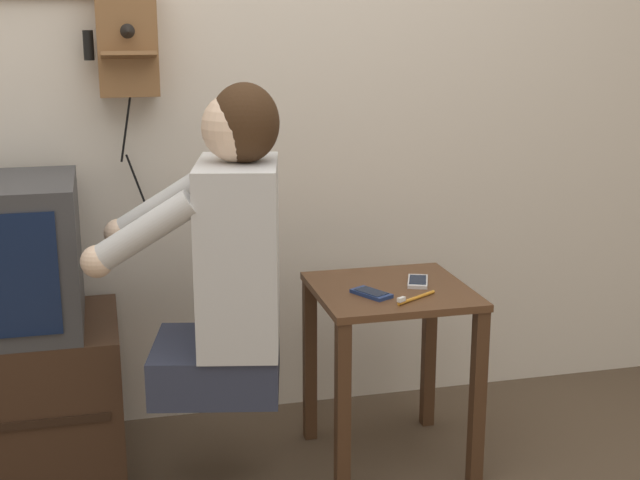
{
  "coord_description": "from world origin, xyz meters",
  "views": [
    {
      "loc": [
        -0.35,
        -1.91,
        1.39
      ],
      "look_at": [
        0.24,
        0.49,
        0.75
      ],
      "focal_mm": 50.0,
      "sensor_mm": 36.0,
      "label": 1
    }
  ],
  "objects_px": {
    "wall_phone_antique": "(126,38)",
    "cell_phone_held": "(371,293)",
    "cell_phone_spare": "(418,281)",
    "toothbrush": "(414,298)",
    "person": "(228,253)"
  },
  "relations": [
    {
      "from": "wall_phone_antique",
      "to": "cell_phone_spare",
      "type": "xyz_separation_m",
      "value": [
        0.83,
        -0.4,
        -0.73
      ]
    },
    {
      "from": "toothbrush",
      "to": "cell_phone_spare",
      "type": "bearing_deg",
      "value": -55.12
    },
    {
      "from": "person",
      "to": "cell_phone_spare",
      "type": "bearing_deg",
      "value": -71.19
    },
    {
      "from": "person",
      "to": "cell_phone_held",
      "type": "xyz_separation_m",
      "value": [
        0.42,
        -0.01,
        -0.15
      ]
    },
    {
      "from": "person",
      "to": "cell_phone_spare",
      "type": "distance_m",
      "value": 0.62
    },
    {
      "from": "person",
      "to": "wall_phone_antique",
      "type": "relative_size",
      "value": 1.16
    },
    {
      "from": "wall_phone_antique",
      "to": "person",
      "type": "bearing_deg",
      "value": -63.36
    },
    {
      "from": "cell_phone_spare",
      "to": "toothbrush",
      "type": "xyz_separation_m",
      "value": [
        -0.07,
        -0.15,
        0.0
      ]
    },
    {
      "from": "cell_phone_held",
      "to": "cell_phone_spare",
      "type": "xyz_separation_m",
      "value": [
        0.17,
        0.08,
        0.0
      ]
    },
    {
      "from": "person",
      "to": "cell_phone_spare",
      "type": "relative_size",
      "value": 6.43
    },
    {
      "from": "cell_phone_held",
      "to": "wall_phone_antique",
      "type": "bearing_deg",
      "value": 115.42
    },
    {
      "from": "wall_phone_antique",
      "to": "toothbrush",
      "type": "height_order",
      "value": "wall_phone_antique"
    },
    {
      "from": "wall_phone_antique",
      "to": "cell_phone_held",
      "type": "height_order",
      "value": "wall_phone_antique"
    },
    {
      "from": "person",
      "to": "wall_phone_antique",
      "type": "height_order",
      "value": "wall_phone_antique"
    },
    {
      "from": "cell_phone_spare",
      "to": "toothbrush",
      "type": "bearing_deg",
      "value": -93.1
    }
  ]
}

